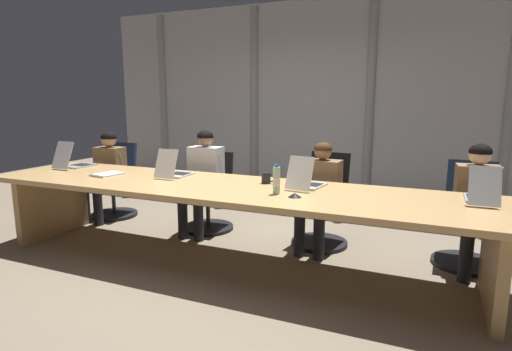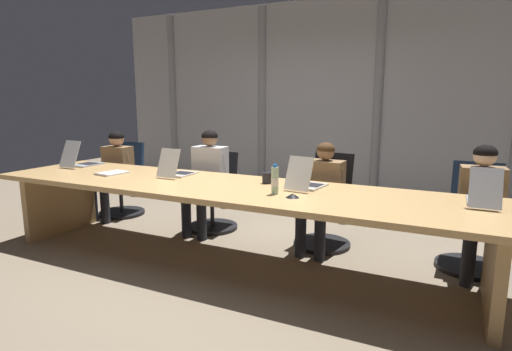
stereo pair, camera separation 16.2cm
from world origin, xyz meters
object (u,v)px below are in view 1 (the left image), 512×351
object	(u,v)px
person_left_end	(106,170)
water_bottle_primary	(277,180)
laptop_left_end	(75,162)
person_center	(319,190)
person_left_mid	(203,176)
laptop_center	(306,182)
laptop_right_mid	(481,195)
office_chair_left_mid	(210,200)
office_chair_center	(322,211)
office_chair_right_mid	(468,227)
coffee_mug_near	(267,178)
laptop_left_mid	(175,171)
spiral_notepad	(107,174)
office_chair_left_end	(116,189)
conference_mic_left_side	(295,195)
person_right_mid	(478,201)

from	to	relation	value
person_left_end	water_bottle_primary	world-z (taller)	person_left_end
laptop_left_end	person_center	size ratio (longest dim) A/B	0.42
person_left_mid	laptop_center	bearing A→B (deg)	66.66
person_left_mid	laptop_right_mid	bearing A→B (deg)	77.87
office_chair_left_mid	person_left_end	xyz separation A→B (m)	(-1.44, -0.16, 0.30)
laptop_left_end	laptop_right_mid	xyz separation A→B (m)	(4.18, 0.02, -0.00)
office_chair_center	office_chair_right_mid	xyz separation A→B (m)	(1.40, -0.00, -0.00)
person_left_end	person_left_mid	xyz separation A→B (m)	(1.44, 0.01, 0.03)
laptop_center	coffee_mug_near	world-z (taller)	laptop_center
laptop_left_mid	spiral_notepad	xyz separation A→B (m)	(-0.70, -0.21, -0.05)
laptop_left_end	person_left_end	xyz separation A→B (m)	(-0.05, 0.53, -0.18)
laptop_center	laptop_right_mid	xyz separation A→B (m)	(1.39, 0.04, -0.00)
laptop_right_mid	office_chair_left_mid	world-z (taller)	laptop_right_mid
office_chair_left_mid	spiral_notepad	distance (m)	1.23
laptop_left_end	person_left_mid	size ratio (longest dim) A/B	0.40
office_chair_right_mid	office_chair_left_mid	bearing A→B (deg)	-88.05
office_chair_center	person_left_end	size ratio (longest dim) A/B	0.87
person_left_end	office_chair_left_mid	bearing A→B (deg)	94.72
office_chair_right_mid	laptop_center	bearing A→B (deg)	-60.50
water_bottle_primary	coffee_mug_near	bearing A→B (deg)	122.49
office_chair_left_end	conference_mic_left_side	distance (m)	3.10
person_left_end	conference_mic_left_side	bearing A→B (deg)	70.25
laptop_left_end	person_right_mid	xyz separation A→B (m)	(4.21, 0.54, -0.16)
office_chair_left_mid	person_left_mid	world-z (taller)	person_left_mid
office_chair_center	person_center	xyz separation A→B (m)	(0.00, -0.17, 0.26)
laptop_right_mid	office_chair_center	world-z (taller)	laptop_right_mid
office_chair_right_mid	person_left_mid	bearing A→B (deg)	-84.88
laptop_center	person_left_end	xyz separation A→B (m)	(-2.84, 0.55, -0.17)
laptop_left_end	coffee_mug_near	size ratio (longest dim) A/B	3.53
person_left_end	person_left_mid	world-z (taller)	person_left_mid
person_center	water_bottle_primary	size ratio (longest dim) A/B	4.39
laptop_center	spiral_notepad	size ratio (longest dim) A/B	1.35
office_chair_left_end	laptop_left_mid	bearing A→B (deg)	58.80
laptop_left_mid	office_chair_left_mid	bearing A→B (deg)	1.13
laptop_center	coffee_mug_near	xyz separation A→B (m)	(-0.41, 0.05, -0.01)
laptop_left_end	laptop_center	bearing A→B (deg)	-89.64
laptop_center	office_chair_left_mid	bearing A→B (deg)	70.85
office_chair_center	spiral_notepad	distance (m)	2.31
office_chair_right_mid	spiral_notepad	distance (m)	3.62
laptop_center	office_chair_center	xyz separation A→B (m)	(-0.03, 0.72, -0.45)
laptop_left_mid	coffee_mug_near	world-z (taller)	laptop_left_mid
office_chair_left_mid	person_left_mid	size ratio (longest dim) A/B	0.77
water_bottle_primary	laptop_left_end	bearing A→B (deg)	172.47
office_chair_left_mid	conference_mic_left_side	size ratio (longest dim) A/B	8.31
laptop_right_mid	office_chair_left_end	distance (m)	4.32
laptop_right_mid	person_left_end	world-z (taller)	person_left_end
office_chair_center	person_center	size ratio (longest dim) A/B	0.88
person_right_mid	spiral_notepad	world-z (taller)	person_right_mid
person_left_mid	coffee_mug_near	xyz separation A→B (m)	(1.00, -0.51, 0.14)
laptop_right_mid	water_bottle_primary	world-z (taller)	laptop_right_mid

